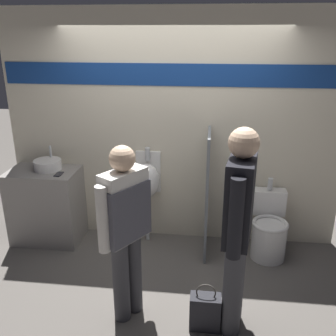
{
  "coord_description": "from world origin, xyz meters",
  "views": [
    {
      "loc": [
        0.44,
        -3.59,
        2.44
      ],
      "look_at": [
        0.0,
        0.17,
        1.05
      ],
      "focal_mm": 40.0,
      "sensor_mm": 36.0,
      "label": 1
    }
  ],
  "objects": [
    {
      "name": "ground_plane",
      "position": [
        0.0,
        0.0,
        0.0
      ],
      "size": [
        16.0,
        16.0,
        0.0
      ],
      "primitive_type": "plane",
      "color": "#5B5651"
    },
    {
      "name": "display_wall",
      "position": [
        0.0,
        0.6,
        1.36
      ],
      "size": [
        3.91,
        0.07,
        2.7
      ],
      "color": "beige",
      "rests_on": "ground_plane"
    },
    {
      "name": "sink_counter",
      "position": [
        -1.5,
        0.31,
        0.45
      ],
      "size": [
        0.81,
        0.53,
        0.9
      ],
      "color": "gray",
      "rests_on": "ground_plane"
    },
    {
      "name": "sink_basin",
      "position": [
        -1.45,
        0.36,
        0.96
      ],
      "size": [
        0.32,
        0.32,
        0.25
      ],
      "color": "white",
      "rests_on": "sink_counter"
    },
    {
      "name": "cell_phone",
      "position": [
        -1.26,
        0.2,
        0.91
      ],
      "size": [
        0.07,
        0.14,
        0.01
      ],
      "color": "#232328",
      "rests_on": "sink_counter"
    },
    {
      "name": "divider_near_counter",
      "position": [
        0.43,
        0.27,
        0.72
      ],
      "size": [
        0.03,
        0.59,
        1.43
      ],
      "color": "slate",
      "rests_on": "ground_plane"
    },
    {
      "name": "urinal_near_counter",
      "position": [
        -0.28,
        0.43,
        0.78
      ],
      "size": [
        0.31,
        0.29,
        1.16
      ],
      "color": "silver",
      "rests_on": "ground_plane"
    },
    {
      "name": "toilet",
      "position": [
        1.14,
        0.26,
        0.3
      ],
      "size": [
        0.4,
        0.56,
        0.87
      ],
      "color": "white",
      "rests_on": "ground_plane"
    },
    {
      "name": "person_in_vest",
      "position": [
        -0.24,
        -0.87,
        0.93
      ],
      "size": [
        0.41,
        0.48,
        1.61
      ],
      "rotation": [
        0.0,
        0.0,
        0.99
      ],
      "color": "#3D3D42",
      "rests_on": "ground_plane"
    },
    {
      "name": "person_with_lanyard",
      "position": [
        0.69,
        -0.91,
        0.99
      ],
      "size": [
        0.27,
        0.62,
        1.79
      ],
      "rotation": [
        0.0,
        0.0,
        1.41
      ],
      "color": "#3D3D42",
      "rests_on": "ground_plane"
    },
    {
      "name": "shopping_bag",
      "position": [
        0.46,
        -0.98,
        0.17
      ],
      "size": [
        0.26,
        0.15,
        0.45
      ],
      "color": "#232328",
      "rests_on": "ground_plane"
    }
  ]
}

